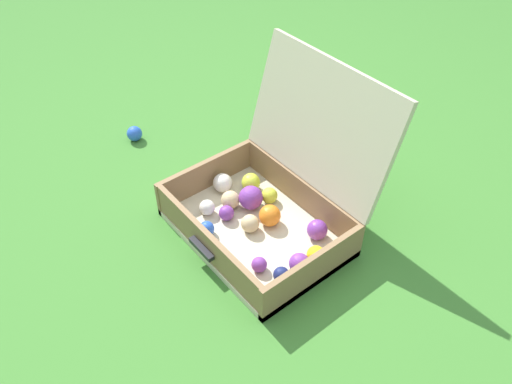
% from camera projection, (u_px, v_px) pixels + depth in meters
% --- Properties ---
extents(ground_plane, '(16.00, 16.00, 0.00)m').
position_uv_depth(ground_plane, '(240.00, 220.00, 1.78)').
color(ground_plane, '#3D7A2D').
extents(open_suitcase, '(0.57, 0.55, 0.53)m').
position_uv_depth(open_suitcase, '(271.00, 199.00, 1.69)').
color(open_suitcase, beige).
rests_on(open_suitcase, ground).
extents(stray_ball_on_grass, '(0.06, 0.06, 0.06)m').
position_uv_depth(stray_ball_on_grass, '(134.00, 134.00, 2.10)').
color(stray_ball_on_grass, blue).
rests_on(stray_ball_on_grass, ground).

